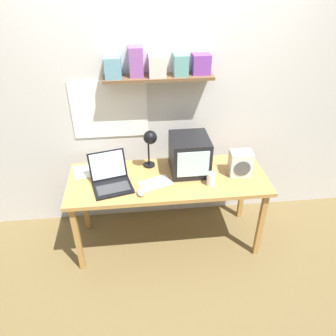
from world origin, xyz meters
The scene contains 11 objects.
ground_plane centered at (0.00, 0.00, 0.00)m, with size 12.00×12.00×0.00m, color brown.
back_wall centered at (0.00, 0.47, 1.31)m, with size 5.60×0.24×2.60m.
corner_desk centered at (0.00, 0.00, 0.67)m, with size 1.72×0.65×0.74m.
crt_monitor centered at (0.20, 0.10, 0.90)m, with size 0.33×0.36×0.32m.
laptop centered at (-0.49, -0.04, 0.80)m, with size 0.38×0.41×0.24m.
desk_lamp centered at (-0.14, 0.16, 1.03)m, with size 0.13×0.18×0.38m.
juice_glass centered at (0.34, -0.14, 0.79)m, with size 0.07×0.07×0.12m.
space_heater centered at (0.63, -0.01, 0.85)m, with size 0.20×0.16×0.22m.
computer_mouse centered at (-0.24, -0.21, 0.75)m, with size 0.06×0.11×0.03m.
open_notebook centered at (-0.69, 0.19, 0.74)m, with size 0.32×0.27×0.00m.
loose_paper_near_laptop centered at (-0.11, -0.07, 0.74)m, with size 0.30×0.24×0.00m.
Camera 1 is at (-0.26, -2.32, 2.35)m, focal length 35.00 mm.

